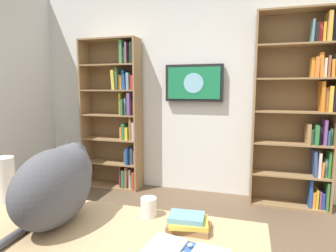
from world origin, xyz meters
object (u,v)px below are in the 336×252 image
(cat, at_px, (58,182))
(coffee_mug, at_px, (149,207))
(wall_mounted_tv, at_px, (194,83))
(desk_book_stack, at_px, (188,223))
(paper_towel_roll, at_px, (5,179))
(bookshelf_left, at_px, (303,111))
(bookshelf_right, at_px, (119,115))

(cat, bearing_deg, coffee_mug, -155.89)
(wall_mounted_tv, height_order, desk_book_stack, wall_mounted_tv)
(paper_towel_roll, bearing_deg, cat, 164.32)
(bookshelf_left, xyz_separation_m, bookshelf_right, (2.29, 0.00, -0.11))
(bookshelf_right, distance_m, cat, 2.50)
(cat, xyz_separation_m, desk_book_stack, (-0.61, -0.10, -0.16))
(coffee_mug, height_order, desk_book_stack, coffee_mug)
(wall_mounted_tv, xyz_separation_m, desk_book_stack, (-0.44, 2.34, -0.67))
(bookshelf_right, bearing_deg, cat, 109.97)
(cat, height_order, paper_towel_roll, cat)
(cat, relative_size, desk_book_stack, 3.14)
(wall_mounted_tv, bearing_deg, paper_towel_roll, 74.46)
(bookshelf_left, bearing_deg, coffee_mug, 64.30)
(wall_mounted_tv, height_order, cat, wall_mounted_tv)
(bookshelf_right, xyz_separation_m, cat, (-0.85, 2.35, -0.08))
(paper_towel_roll, bearing_deg, bookshelf_left, -130.68)
(bookshelf_left, relative_size, coffee_mug, 23.09)
(bookshelf_right, bearing_deg, desk_book_stack, 123.07)
(coffee_mug, bearing_deg, wall_mounted_tv, -84.42)
(coffee_mug, bearing_deg, bookshelf_left, -115.70)
(paper_towel_roll, height_order, desk_book_stack, paper_towel_roll)
(coffee_mug, xyz_separation_m, desk_book_stack, (-0.22, 0.08, -0.01))
(wall_mounted_tv, relative_size, cat, 1.21)
(bookshelf_left, distance_m, cat, 2.76)
(wall_mounted_tv, relative_size, coffee_mug, 7.67)
(bookshelf_left, xyz_separation_m, paper_towel_roll, (1.91, 2.22, -0.26))
(bookshelf_left, relative_size, paper_towel_roll, 8.75)
(cat, xyz_separation_m, paper_towel_roll, (0.47, -0.13, -0.07))
(paper_towel_roll, distance_m, desk_book_stack, 1.09)
(bookshelf_left, xyz_separation_m, cat, (1.44, 2.35, -0.19))
(desk_book_stack, bearing_deg, coffee_mug, -19.48)
(bookshelf_right, xyz_separation_m, desk_book_stack, (-1.47, 2.25, -0.24))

